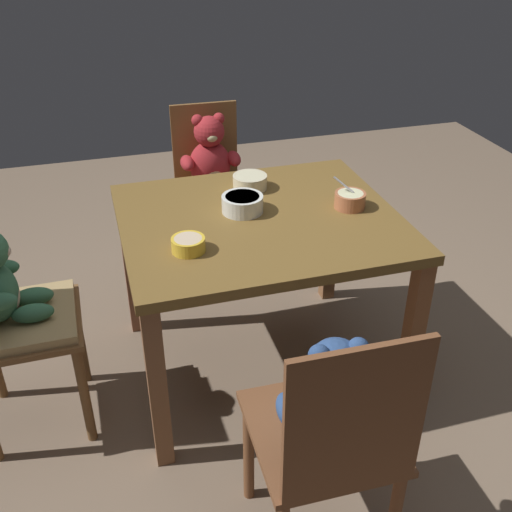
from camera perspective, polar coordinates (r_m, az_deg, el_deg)
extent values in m
cube|color=#7C6652|center=(2.69, 0.30, -10.34)|extent=(5.20, 5.20, 0.04)
cube|color=brown|center=(2.28, 0.35, 3.26)|extent=(1.03, 0.89, 0.04)
cube|color=brown|center=(2.09, -9.22, -12.24)|extent=(0.06, 0.06, 0.68)
cube|color=brown|center=(2.34, 14.49, -7.55)|extent=(0.06, 0.06, 0.68)
cube|color=brown|center=(2.74, -11.65, -0.95)|extent=(0.06, 0.06, 0.68)
cube|color=brown|center=(2.93, 6.97, 1.78)|extent=(0.06, 0.06, 0.68)
cube|color=brown|center=(1.80, 6.09, -16.07)|extent=(0.40, 0.43, 0.02)
cube|color=brown|center=(1.50, 9.35, -15.18)|extent=(0.36, 0.03, 0.45)
cylinder|color=brown|center=(2.13, 8.36, -15.87)|extent=(0.04, 0.04, 0.43)
cylinder|color=brown|center=(2.05, -0.69, -17.81)|extent=(0.04, 0.04, 0.43)
ellipsoid|color=navy|center=(1.66, 7.24, -14.86)|extent=(0.20, 0.17, 0.23)
ellipsoid|color=beige|center=(1.71, 6.53, -13.87)|extent=(0.11, 0.06, 0.14)
sphere|color=navy|center=(1.55, 7.52, -10.23)|extent=(0.15, 0.15, 0.15)
ellipsoid|color=beige|center=(1.60, 6.80, -9.35)|extent=(0.06, 0.05, 0.04)
sphere|color=navy|center=(1.53, 9.60, -8.54)|extent=(0.06, 0.06, 0.06)
sphere|color=navy|center=(1.50, 5.96, -9.27)|extent=(0.06, 0.06, 0.06)
ellipsoid|color=navy|center=(1.70, 10.63, -12.75)|extent=(0.07, 0.13, 0.06)
ellipsoid|color=navy|center=(1.63, 3.16, -14.39)|extent=(0.07, 0.13, 0.06)
ellipsoid|color=navy|center=(1.81, 7.32, -13.65)|extent=(0.07, 0.15, 0.07)
ellipsoid|color=navy|center=(1.78, 3.92, -14.38)|extent=(0.07, 0.15, 0.07)
cube|color=brown|center=(2.31, -20.94, -6.08)|extent=(0.40, 0.40, 0.02)
cylinder|color=brown|center=(2.30, -15.80, -12.46)|extent=(0.04, 0.04, 0.43)
cylinder|color=brown|center=(2.56, -16.24, -7.43)|extent=(0.04, 0.04, 0.43)
cube|color=tan|center=(2.29, -21.08, -5.51)|extent=(0.37, 0.37, 0.04)
ellipsoid|color=beige|center=(2.23, -22.05, -3.19)|extent=(0.06, 0.10, 0.13)
ellipsoid|color=beige|center=(2.15, -22.66, 0.41)|extent=(0.05, 0.06, 0.04)
ellipsoid|color=#396F4E|center=(2.31, -22.82, -1.09)|extent=(0.12, 0.06, 0.06)
ellipsoid|color=#396F4E|center=(2.22, -20.22, -5.07)|extent=(0.14, 0.07, 0.07)
ellipsoid|color=#396F4E|center=(2.30, -20.20, -3.60)|extent=(0.14, 0.07, 0.07)
cube|color=brown|center=(3.10, -4.03, 5.89)|extent=(0.38, 0.39, 0.02)
cube|color=brown|center=(3.18, -4.80, 10.67)|extent=(0.34, 0.03, 0.40)
cylinder|color=brown|center=(3.05, -6.12, 0.47)|extent=(0.04, 0.04, 0.43)
cylinder|color=brown|center=(3.10, -0.54, 1.20)|extent=(0.04, 0.04, 0.43)
cylinder|color=brown|center=(3.32, -7.00, 3.14)|extent=(0.04, 0.04, 0.43)
cylinder|color=brown|center=(3.37, -1.85, 3.77)|extent=(0.04, 0.04, 0.43)
ellipsoid|color=#A6272C|center=(3.11, -4.35, 8.57)|extent=(0.21, 0.18, 0.24)
ellipsoid|color=#D3BF88|center=(3.06, -4.14, 7.97)|extent=(0.12, 0.07, 0.14)
sphere|color=#A6272C|center=(3.04, -4.45, 11.60)|extent=(0.15, 0.15, 0.15)
ellipsoid|color=#D3BF88|center=(2.99, -4.24, 11.06)|extent=(0.06, 0.05, 0.05)
sphere|color=#A6272C|center=(3.02, -5.54, 12.57)|extent=(0.06, 0.06, 0.06)
sphere|color=#A6272C|center=(3.04, -3.52, 12.76)|extent=(0.06, 0.06, 0.06)
ellipsoid|color=#A6272C|center=(3.06, -6.48, 8.67)|extent=(0.07, 0.14, 0.07)
ellipsoid|color=#A6272C|center=(3.09, -2.11, 9.14)|extent=(0.07, 0.14, 0.07)
ellipsoid|color=#A6272C|center=(3.02, -4.92, 6.11)|extent=(0.08, 0.16, 0.07)
ellipsoid|color=#A6272C|center=(3.04, -2.77, 6.36)|extent=(0.08, 0.16, 0.07)
cylinder|color=beige|center=(2.49, -0.57, 6.98)|extent=(0.14, 0.14, 0.06)
cylinder|color=beige|center=(2.50, -0.57, 6.48)|extent=(0.08, 0.08, 0.01)
cylinder|color=beige|center=(2.48, -0.57, 7.48)|extent=(0.11, 0.11, 0.01)
cylinder|color=yellow|center=(2.05, -6.38, 1.07)|extent=(0.12, 0.12, 0.05)
cylinder|color=yellow|center=(2.06, -6.35, 0.60)|extent=(0.06, 0.06, 0.01)
cylinder|color=beige|center=(2.04, -6.41, 1.58)|extent=(0.09, 0.09, 0.01)
cylinder|color=#BA6B45|center=(2.36, 8.82, 5.21)|extent=(0.12, 0.12, 0.06)
cylinder|color=#BA6B45|center=(2.37, 8.77, 4.67)|extent=(0.07, 0.07, 0.01)
cylinder|color=beige|center=(2.35, 8.87, 5.79)|extent=(0.10, 0.10, 0.01)
cylinder|color=#BCBCC1|center=(2.34, 8.28, 6.60)|extent=(0.07, 0.05, 0.06)
ellipsoid|color=#BCBCC1|center=(2.35, 9.08, 5.65)|extent=(0.04, 0.04, 0.01)
cylinder|color=white|center=(2.30, -1.28, 4.93)|extent=(0.16, 0.16, 0.06)
cylinder|color=white|center=(2.31, -1.27, 4.33)|extent=(0.09, 0.09, 0.01)
cylinder|color=beige|center=(2.29, -1.29, 5.55)|extent=(0.13, 0.13, 0.01)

